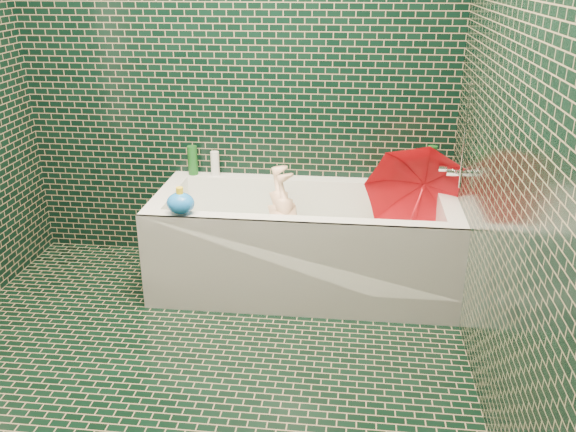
# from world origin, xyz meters

# --- Properties ---
(floor) EXTENTS (2.80, 2.80, 0.00)m
(floor) POSITION_xyz_m (0.00, 0.00, 0.00)
(floor) COLOR black
(floor) RESTS_ON ground
(wall_back) EXTENTS (2.80, 0.00, 2.80)m
(wall_back) POSITION_xyz_m (0.00, 1.40, 1.25)
(wall_back) COLOR black
(wall_back) RESTS_ON floor
(wall_right) EXTENTS (0.00, 2.80, 2.80)m
(wall_right) POSITION_xyz_m (1.30, 0.00, 1.25)
(wall_right) COLOR black
(wall_right) RESTS_ON floor
(bathtub) EXTENTS (1.70, 0.75, 0.55)m
(bathtub) POSITION_xyz_m (0.45, 1.01, 0.21)
(bathtub) COLOR white
(bathtub) RESTS_ON floor
(bath_mat) EXTENTS (1.35, 0.47, 0.01)m
(bath_mat) POSITION_xyz_m (0.45, 1.02, 0.16)
(bath_mat) COLOR green
(bath_mat) RESTS_ON bathtub
(water) EXTENTS (1.48, 0.53, 0.00)m
(water) POSITION_xyz_m (0.45, 1.02, 0.30)
(water) COLOR silver
(water) RESTS_ON bathtub
(faucet) EXTENTS (0.18, 0.19, 0.55)m
(faucet) POSITION_xyz_m (1.26, 1.02, 0.77)
(faucet) COLOR silver
(faucet) RESTS_ON wall_right
(child) EXTENTS (0.86, 0.49, 0.28)m
(child) POSITION_xyz_m (0.36, 1.01, 0.31)
(child) COLOR beige
(child) RESTS_ON bathtub
(umbrella) EXTENTS (0.85, 0.80, 0.76)m
(umbrella) POSITION_xyz_m (1.06, 0.98, 0.54)
(umbrella) COLOR red
(umbrella) RESTS_ON bathtub
(soap_bottle_a) EXTENTS (0.10, 0.10, 0.26)m
(soap_bottle_a) POSITION_xyz_m (1.21, 1.35, 0.55)
(soap_bottle_a) COLOR white
(soap_bottle_a) RESTS_ON bathtub
(soap_bottle_b) EXTENTS (0.09, 0.09, 0.20)m
(soap_bottle_b) POSITION_xyz_m (1.25, 1.32, 0.55)
(soap_bottle_b) COLOR #54217B
(soap_bottle_b) RESTS_ON bathtub
(soap_bottle_c) EXTENTS (0.15, 0.15, 0.15)m
(soap_bottle_c) POSITION_xyz_m (1.21, 1.37, 0.55)
(soap_bottle_c) COLOR #154A18
(soap_bottle_c) RESTS_ON bathtub
(bottle_right_tall) EXTENTS (0.06, 0.06, 0.24)m
(bottle_right_tall) POSITION_xyz_m (1.16, 1.31, 0.67)
(bottle_right_tall) COLOR #154A18
(bottle_right_tall) RESTS_ON bathtub
(bottle_right_pump) EXTENTS (0.06, 0.06, 0.16)m
(bottle_right_pump) POSITION_xyz_m (1.23, 1.33, 0.63)
(bottle_right_pump) COLOR silver
(bottle_right_pump) RESTS_ON bathtub
(bottle_left_tall) EXTENTS (0.07, 0.07, 0.18)m
(bottle_left_tall) POSITION_xyz_m (-0.27, 1.35, 0.64)
(bottle_left_tall) COLOR #154A18
(bottle_left_tall) RESTS_ON bathtub
(bottle_left_short) EXTENTS (0.05, 0.05, 0.15)m
(bottle_left_short) POSITION_xyz_m (-0.13, 1.35, 0.63)
(bottle_left_short) COLOR white
(bottle_left_short) RESTS_ON bathtub
(rubber_duck) EXTENTS (0.12, 0.09, 0.09)m
(rubber_duck) POSITION_xyz_m (1.11, 1.37, 0.59)
(rubber_duck) COLOR yellow
(rubber_duck) RESTS_ON bathtub
(bath_toy) EXTENTS (0.16, 0.13, 0.14)m
(bath_toy) POSITION_xyz_m (-0.17, 0.70, 0.61)
(bath_toy) COLOR blue
(bath_toy) RESTS_ON bathtub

